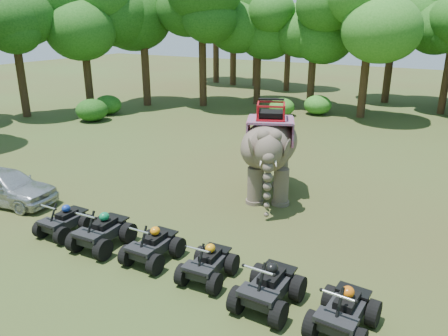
{
  "coord_description": "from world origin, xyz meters",
  "views": [
    {
      "loc": [
        6.82,
        -10.54,
        6.59
      ],
      "look_at": [
        0.0,
        1.2,
        1.9
      ],
      "focal_mm": 35.0,
      "sensor_mm": 36.0,
      "label": 1
    }
  ],
  "objects": [
    {
      "name": "tree_33",
      "position": [
        0.33,
        26.92,
        4.86
      ],
      "size": [
        6.8,
        6.8,
        9.71
      ],
      "primitive_type": null,
      "color": "#195114",
      "rests_on": "ground"
    },
    {
      "name": "tree_25",
      "position": [
        -18.06,
        12.43,
        4.37
      ],
      "size": [
        6.12,
        6.12,
        8.74
      ],
      "primitive_type": null,
      "color": "#195114",
      "rests_on": "ground"
    },
    {
      "name": "tree_24",
      "position": [
        -20.35,
        8.61,
        4.08
      ],
      "size": [
        5.71,
        5.71,
        8.15
      ],
      "primitive_type": null,
      "color": "#195114",
      "rests_on": "ground"
    },
    {
      "name": "tree_39",
      "position": [
        -15.22,
        29.24,
        5.42
      ],
      "size": [
        7.58,
        7.58,
        10.83
      ],
      "primitive_type": null,
      "color": "#195114",
      "rests_on": "ground"
    },
    {
      "name": "tree_27",
      "position": [
        -11.81,
        18.25,
        4.45
      ],
      "size": [
        6.23,
        6.23,
        8.9
      ],
      "primitive_type": null,
      "color": "#195114",
      "rests_on": "ground"
    },
    {
      "name": "tree_29",
      "position": [
        -4.09,
        21.23,
        3.97
      ],
      "size": [
        5.56,
        5.56,
        7.94
      ],
      "primitive_type": null,
      "color": "#195114",
      "rests_on": "ground"
    },
    {
      "name": "atv_1",
      "position": [
        -2.27,
        -2.21,
        0.66
      ],
      "size": [
        1.39,
        1.84,
        1.31
      ],
      "primitive_type": null,
      "rotation": [
        0.0,
        0.0,
        0.06
      ],
      "color": "black",
      "rests_on": "ground"
    },
    {
      "name": "atv_2",
      "position": [
        -0.44,
        -2.07,
        0.61
      ],
      "size": [
        1.24,
        1.67,
        1.22
      ],
      "primitive_type": null,
      "rotation": [
        0.0,
        0.0,
        0.02
      ],
      "color": "black",
      "rests_on": "ground"
    },
    {
      "name": "atv_5",
      "position": [
        5.08,
        -2.29,
        0.64
      ],
      "size": [
        1.34,
        1.78,
        1.28
      ],
      "primitive_type": null,
      "rotation": [
        0.0,
        0.0,
        -0.05
      ],
      "color": "black",
      "rests_on": "ground"
    },
    {
      "name": "atv_0",
      "position": [
        -3.93,
        -2.21,
        0.58
      ],
      "size": [
        1.18,
        1.6,
        1.17
      ],
      "primitive_type": null,
      "rotation": [
        0.0,
        0.0,
        0.02
      ],
      "color": "black",
      "rests_on": "ground"
    },
    {
      "name": "atv_4",
      "position": [
        3.27,
        -2.31,
        0.67
      ],
      "size": [
        1.33,
        1.81,
        1.33
      ],
      "primitive_type": null,
      "rotation": [
        0.0,
        0.0,
        -0.01
      ],
      "color": "black",
      "rests_on": "ground"
    },
    {
      "name": "tree_31",
      "position": [
        -12.97,
        29.89,
        5.19
      ],
      "size": [
        7.26,
        7.26,
        10.37
      ],
      "primitive_type": null,
      "color": "#195114",
      "rests_on": "ground"
    },
    {
      "name": "elephant",
      "position": [
        0.33,
        4.09,
        1.84
      ],
      "size": [
        3.51,
        4.79,
        3.68
      ],
      "primitive_type": null,
      "rotation": [
        0.0,
        0.0,
        0.41
      ],
      "color": "brown",
      "rests_on": "ground"
    },
    {
      "name": "tree_42",
      "position": [
        -9.0,
        28.49,
        3.93
      ],
      "size": [
        5.5,
        5.5,
        7.85
      ],
      "primitive_type": null,
      "color": "#195114",
      "rests_on": "ground"
    },
    {
      "name": "tree_26",
      "position": [
        -15.73,
        16.17,
        4.89
      ],
      "size": [
        6.84,
        6.84,
        9.77
      ],
      "primitive_type": null,
      "color": "#195114",
      "rests_on": "ground"
    },
    {
      "name": "tree_28",
      "position": [
        -8.47,
        21.02,
        4.02
      ],
      "size": [
        5.63,
        5.63,
        8.04
      ],
      "primitive_type": null,
      "color": "#195114",
      "rests_on": "ground"
    },
    {
      "name": "tree_0",
      "position": [
        0.0,
        20.17,
        4.15
      ],
      "size": [
        5.81,
        5.81,
        8.3
      ],
      "primitive_type": null,
      "color": "#195114",
      "rests_on": "ground"
    },
    {
      "name": "parked_car",
      "position": [
        -7.78,
        -1.56,
        0.67
      ],
      "size": [
        4.13,
        2.2,
        1.34
      ],
      "primitive_type": "imported",
      "rotation": [
        0.0,
        0.0,
        1.74
      ],
      "color": "silver",
      "rests_on": "ground"
    },
    {
      "name": "tree_38",
      "position": [
        -17.7,
        29.97,
        5.33
      ],
      "size": [
        7.46,
        7.46,
        10.66
      ],
      "primitive_type": null,
      "color": "#195114",
      "rests_on": "ground"
    },
    {
      "name": "ground",
      "position": [
        0.0,
        0.0,
        0.0
      ],
      "size": [
        110.0,
        110.0,
        0.0
      ],
      "primitive_type": "plane",
      "color": "#47381E",
      "rests_on": "ground"
    },
    {
      "name": "atv_3",
      "position": [
        1.41,
        -2.07,
        0.59
      ],
      "size": [
        1.27,
        1.67,
        1.18
      ],
      "primitive_type": null,
      "rotation": [
        0.0,
        0.0,
        0.07
      ],
      "color": "black",
      "rests_on": "ground"
    },
    {
      "name": "tree_1",
      "position": [
        4.74,
        24.29,
        3.47
      ],
      "size": [
        4.86,
        4.86,
        6.94
      ],
      "primitive_type": null,
      "color": "#195114",
      "rests_on": "ground"
    }
  ]
}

